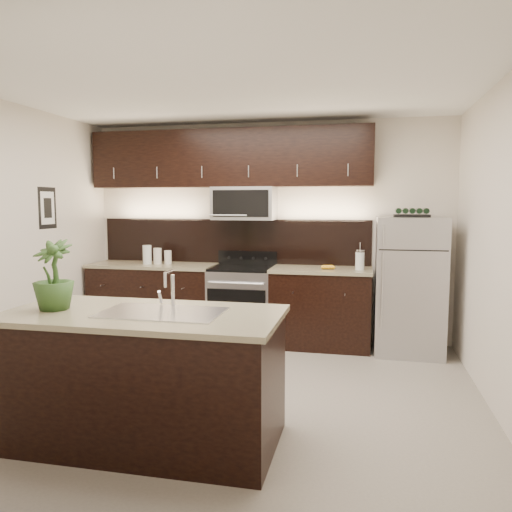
{
  "coord_description": "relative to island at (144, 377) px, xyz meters",
  "views": [
    {
      "loc": [
        1.19,
        -4.17,
        1.7
      ],
      "look_at": [
        0.17,
        0.55,
        1.19
      ],
      "focal_mm": 35.0,
      "sensor_mm": 36.0,
      "label": 1
    }
  ],
  "objects": [
    {
      "name": "plant",
      "position": [
        -0.65,
        -0.05,
        0.72
      ],
      "size": [
        0.29,
        0.29,
        0.5
      ],
      "primitive_type": "imported",
      "rotation": [
        0.0,
        0.0,
        -0.05
      ],
      "color": "#2D5020",
      "rests_on": "island"
    },
    {
      "name": "canisters",
      "position": [
        -1.06,
        2.64,
        0.57
      ],
      "size": [
        0.35,
        0.16,
        0.24
      ],
      "rotation": [
        0.0,
        0.0,
        0.25
      ],
      "color": "silver",
      "rests_on": "counter_run"
    },
    {
      "name": "wine_rack",
      "position": [
        2.03,
        2.61,
        1.12
      ],
      "size": [
        0.38,
        0.24,
        0.09
      ],
      "color": "black",
      "rests_on": "refrigerator"
    },
    {
      "name": "ground",
      "position": [
        0.32,
        0.98,
        -0.47
      ],
      "size": [
        4.5,
        4.5,
        0.0
      ],
      "primitive_type": "plane",
      "color": "gray",
      "rests_on": "ground"
    },
    {
      "name": "room_walls",
      "position": [
        0.21,
        0.94,
        1.22
      ],
      "size": [
        4.52,
        4.02,
        2.71
      ],
      "color": "beige",
      "rests_on": "ground"
    },
    {
      "name": "sink_faucet",
      "position": [
        0.15,
        0.01,
        0.48
      ],
      "size": [
        0.84,
        0.5,
        0.28
      ],
      "color": "silver",
      "rests_on": "island"
    },
    {
      "name": "french_press",
      "position": [
        1.47,
        2.62,
        0.58
      ],
      "size": [
        0.11,
        0.11,
        0.31
      ],
      "rotation": [
        0.0,
        0.0,
        0.05
      ],
      "color": "silver",
      "rests_on": "counter_run"
    },
    {
      "name": "upper_fixtures",
      "position": [
        -0.11,
        2.82,
        1.67
      ],
      "size": [
        3.49,
        0.4,
        1.66
      ],
      "color": "black",
      "rests_on": "counter_run"
    },
    {
      "name": "bananas",
      "position": [
        1.06,
        2.59,
        0.49
      ],
      "size": [
        0.2,
        0.17,
        0.05
      ],
      "primitive_type": "ellipsoid",
      "rotation": [
        0.0,
        0.0,
        0.25
      ],
      "color": "gold",
      "rests_on": "counter_run"
    },
    {
      "name": "island",
      "position": [
        0.0,
        0.0,
        0.0
      ],
      "size": [
        1.96,
        0.96,
        0.94
      ],
      "color": "black",
      "rests_on": "ground"
    },
    {
      "name": "counter_run",
      "position": [
        -0.13,
        2.67,
        -0.0
      ],
      "size": [
        3.51,
        0.65,
        0.94
      ],
      "color": "black",
      "rests_on": "ground"
    },
    {
      "name": "refrigerator",
      "position": [
        2.03,
        2.61,
        0.3
      ],
      "size": [
        0.75,
        0.67,
        1.55
      ],
      "primitive_type": "cube",
      "color": "#B2B2B7",
      "rests_on": "ground"
    }
  ]
}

